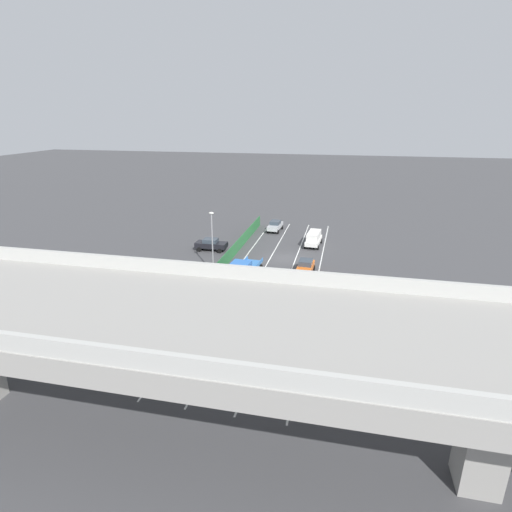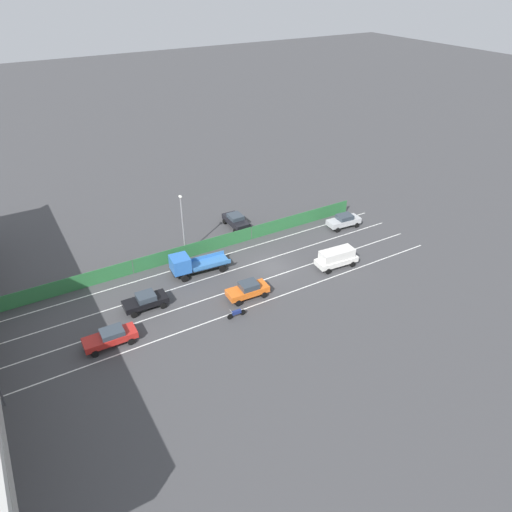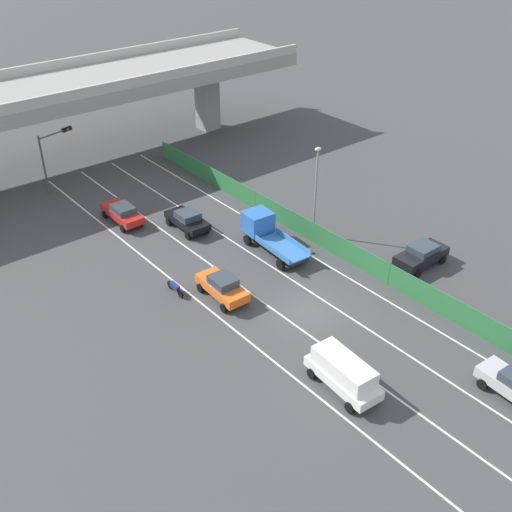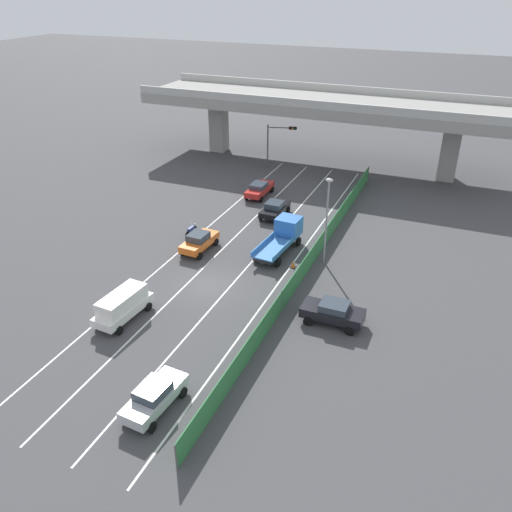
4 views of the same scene
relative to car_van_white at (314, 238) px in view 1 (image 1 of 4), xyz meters
name	(u,v)px [view 1 (image 1 of 4)]	position (x,y,z in m)	size (l,w,h in m)	color
ground_plane	(283,258)	(3.45, 6.30, -1.19)	(300.00, 300.00, 0.00)	#424244
lane_line_left_edge	(317,279)	(-1.54, 12.51, -1.19)	(0.14, 48.40, 0.01)	silver
lane_line_mid_left	(289,276)	(1.78, 12.51, -1.19)	(0.14, 48.40, 0.01)	silver
lane_line_mid_right	(261,274)	(5.11, 12.51, -1.19)	(0.14, 48.40, 0.01)	silver
lane_line_right_edge	(234,272)	(8.43, 12.51, -1.19)	(0.14, 48.40, 0.01)	silver
elevated_overpass	(192,329)	(3.45, 38.71, 6.00)	(46.93, 10.67, 9.01)	gray
green_fence	(222,264)	(9.99, 12.51, -0.33)	(0.10, 44.50, 1.72)	#2D753D
car_van_white	(314,238)	(0.00, 0.00, 0.00)	(2.31, 4.86, 2.09)	silver
car_taxi_orange	(305,267)	(0.00, 11.27, -0.27)	(2.09, 4.32, 1.71)	orange
car_sedan_red	(289,322)	(0.02, 25.15, -0.32)	(1.99, 4.64, 1.56)	red
car_sedan_silver	(275,226)	(6.79, -6.61, -0.27)	(2.19, 4.45, 1.70)	#B7BABC
car_sedan_black	(260,297)	(3.52, 20.73, -0.32)	(2.12, 4.30, 1.58)	black
flatbed_truck_blue	(244,269)	(6.69, 14.67, 0.10)	(2.70, 6.50, 2.50)	black
motorcycle	(323,280)	(-2.22, 13.77, -0.73)	(0.60, 1.95, 0.93)	black
parked_sedan_dark	(211,244)	(13.78, 5.22, -0.26)	(4.36, 2.08, 1.68)	black
traffic_light	(291,350)	(-1.39, 34.44, 2.72)	(3.53, 1.10, 5.52)	#47474C
street_lamp	(212,237)	(10.76, 13.49, 3.33)	(0.60, 0.36, 7.50)	gray
traffic_cone	(234,267)	(8.66, 11.60, -0.92)	(0.47, 0.47, 0.60)	orange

